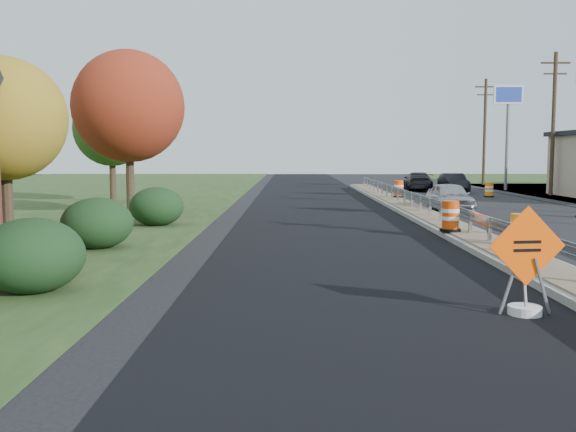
{
  "coord_description": "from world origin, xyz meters",
  "views": [
    {
      "loc": [
        -5.83,
        -18.65,
        2.78
      ],
      "look_at": [
        -5.89,
        -1.37,
        1.1
      ],
      "focal_mm": 40.0,
      "sensor_mm": 36.0,
      "label": 1
    }
  ],
  "objects_px": {
    "barrel_median_near": "(519,230)",
    "barrel_shoulder_mid": "(489,190)",
    "caution_sign": "(526,288)",
    "car_silver": "(450,197)",
    "barrel_median_mid": "(450,217)",
    "barrel_median_far": "(399,189)",
    "car_dark_mid": "(453,183)",
    "barrel_shoulder_far": "(454,184)",
    "car_dark_far": "(418,181)"
  },
  "relations": [
    {
      "from": "car_dark_mid",
      "to": "car_dark_far",
      "type": "height_order",
      "value": "car_dark_far"
    },
    {
      "from": "barrel_shoulder_mid",
      "to": "caution_sign",
      "type": "bearing_deg",
      "value": -106.06
    },
    {
      "from": "car_dark_far",
      "to": "barrel_shoulder_far",
      "type": "bearing_deg",
      "value": -148.0
    },
    {
      "from": "caution_sign",
      "to": "car_dark_mid",
      "type": "height_order",
      "value": "caution_sign"
    },
    {
      "from": "barrel_shoulder_far",
      "to": "car_silver",
      "type": "relative_size",
      "value": 0.23
    },
    {
      "from": "barrel_median_far",
      "to": "car_silver",
      "type": "relative_size",
      "value": 0.24
    },
    {
      "from": "barrel_shoulder_mid",
      "to": "barrel_median_mid",
      "type": "bearing_deg",
      "value": -110.38
    },
    {
      "from": "barrel_shoulder_far",
      "to": "car_dark_mid",
      "type": "xyz_separation_m",
      "value": [
        -1.07,
        -4.0,
        0.24
      ]
    },
    {
      "from": "barrel_shoulder_mid",
      "to": "car_silver",
      "type": "xyz_separation_m",
      "value": [
        -5.14,
        -10.51,
        0.25
      ]
    },
    {
      "from": "barrel_shoulder_mid",
      "to": "car_silver",
      "type": "height_order",
      "value": "car_silver"
    },
    {
      "from": "barrel_shoulder_mid",
      "to": "car_dark_far",
      "type": "xyz_separation_m",
      "value": [
        -3.14,
        7.38,
        0.25
      ]
    },
    {
      "from": "barrel_median_near",
      "to": "car_silver",
      "type": "height_order",
      "value": "car_silver"
    },
    {
      "from": "car_dark_mid",
      "to": "car_silver",
      "type": "bearing_deg",
      "value": -104.19
    },
    {
      "from": "car_silver",
      "to": "barrel_median_far",
      "type": "bearing_deg",
      "value": 99.91
    },
    {
      "from": "barrel_median_far",
      "to": "barrel_shoulder_mid",
      "type": "bearing_deg",
      "value": 29.63
    },
    {
      "from": "car_dark_mid",
      "to": "barrel_shoulder_mid",
      "type": "bearing_deg",
      "value": -77.04
    },
    {
      "from": "caution_sign",
      "to": "barrel_median_mid",
      "type": "height_order",
      "value": "caution_sign"
    },
    {
      "from": "caution_sign",
      "to": "car_silver",
      "type": "distance_m",
      "value": 20.3
    },
    {
      "from": "barrel_median_mid",
      "to": "barrel_shoulder_mid",
      "type": "bearing_deg",
      "value": 69.62
    },
    {
      "from": "barrel_median_near",
      "to": "barrel_shoulder_far",
      "type": "bearing_deg",
      "value": 78.78
    },
    {
      "from": "barrel_median_near",
      "to": "barrel_shoulder_mid",
      "type": "distance_m",
      "value": 24.48
    },
    {
      "from": "barrel_median_mid",
      "to": "barrel_median_far",
      "type": "height_order",
      "value": "barrel_median_mid"
    },
    {
      "from": "barrel_median_near",
      "to": "barrel_median_mid",
      "type": "xyz_separation_m",
      "value": [
        -1.1,
        3.29,
        0.06
      ]
    },
    {
      "from": "caution_sign",
      "to": "barrel_median_far",
      "type": "height_order",
      "value": "caution_sign"
    },
    {
      "from": "barrel_median_near",
      "to": "barrel_median_far",
      "type": "relative_size",
      "value": 0.9
    },
    {
      "from": "car_dark_mid",
      "to": "caution_sign",
      "type": "bearing_deg",
      "value": -101.68
    },
    {
      "from": "barrel_median_mid",
      "to": "barrel_shoulder_mid",
      "type": "height_order",
      "value": "barrel_median_mid"
    },
    {
      "from": "caution_sign",
      "to": "car_dark_far",
      "type": "height_order",
      "value": "caution_sign"
    },
    {
      "from": "barrel_shoulder_mid",
      "to": "barrel_shoulder_far",
      "type": "relative_size",
      "value": 1.0
    },
    {
      "from": "barrel_median_mid",
      "to": "car_silver",
      "type": "bearing_deg",
      "value": 76.19
    },
    {
      "from": "barrel_shoulder_mid",
      "to": "car_dark_far",
      "type": "relative_size",
      "value": 0.2
    },
    {
      "from": "car_dark_far",
      "to": "barrel_median_far",
      "type": "bearing_deg",
      "value": 79.6
    },
    {
      "from": "barrel_median_far",
      "to": "car_silver",
      "type": "height_order",
      "value": "car_silver"
    },
    {
      "from": "barrel_median_mid",
      "to": "barrel_shoulder_far",
      "type": "relative_size",
      "value": 1.07
    },
    {
      "from": "barrel_median_near",
      "to": "barrel_median_far",
      "type": "xyz_separation_m",
      "value": [
        -0.0,
        19.95,
        0.05
      ]
    },
    {
      "from": "barrel_median_far",
      "to": "car_dark_mid",
      "type": "relative_size",
      "value": 0.24
    },
    {
      "from": "barrel_median_mid",
      "to": "car_dark_far",
      "type": "bearing_deg",
      "value": 80.96
    },
    {
      "from": "barrel_shoulder_far",
      "to": "car_silver",
      "type": "distance_m",
      "value": 20.07
    },
    {
      "from": "barrel_median_mid",
      "to": "car_dark_far",
      "type": "height_order",
      "value": "car_dark_far"
    },
    {
      "from": "barrel_median_mid",
      "to": "barrel_median_near",
      "type": "bearing_deg",
      "value": -71.51
    },
    {
      "from": "caution_sign",
      "to": "barrel_median_mid",
      "type": "distance_m",
      "value": 10.24
    },
    {
      "from": "car_silver",
      "to": "barrel_shoulder_mid",
      "type": "bearing_deg",
      "value": 63.0
    },
    {
      "from": "barrel_median_near",
      "to": "barrel_shoulder_mid",
      "type": "bearing_deg",
      "value": 74.72
    },
    {
      "from": "car_dark_mid",
      "to": "barrel_median_mid",
      "type": "bearing_deg",
      "value": -103.8
    },
    {
      "from": "barrel_median_near",
      "to": "car_dark_mid",
      "type": "height_order",
      "value": "car_dark_mid"
    },
    {
      "from": "barrel_shoulder_mid",
      "to": "car_silver",
      "type": "relative_size",
      "value": 0.23
    },
    {
      "from": "barrel_shoulder_mid",
      "to": "car_dark_mid",
      "type": "relative_size",
      "value": 0.23
    },
    {
      "from": "barrel_median_mid",
      "to": "caution_sign",
      "type": "bearing_deg",
      "value": -96.89
    },
    {
      "from": "barrel_median_near",
      "to": "car_dark_mid",
      "type": "xyz_separation_m",
      "value": [
        5.38,
        28.5,
        0.03
      ]
    },
    {
      "from": "car_silver",
      "to": "car_dark_far",
      "type": "height_order",
      "value": "car_silver"
    }
  ]
}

